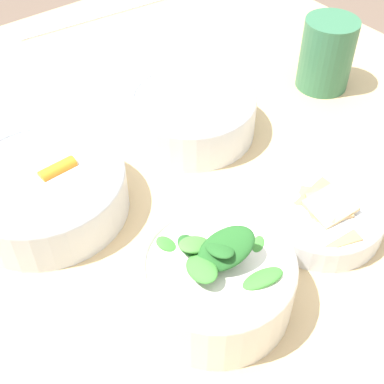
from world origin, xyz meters
TOP-DOWN VIEW (x-y plane):
  - dining_table at (0.00, 0.00)m, footprint 0.98×1.02m
  - bowl_carrots at (-0.18, 0.04)m, footprint 0.20×0.20m
  - bowl_greens at (-0.11, -0.18)m, footprint 0.16×0.16m
  - bowl_beans_hotdog at (0.05, 0.05)m, footprint 0.18×0.18m
  - bowl_cookies at (0.06, -0.18)m, footprint 0.15×0.15m
  - ruler at (0.13, 0.44)m, footprint 0.32×0.06m
  - cup at (0.28, 0.02)m, footprint 0.08×0.08m

SIDE VIEW (x-z plane):
  - dining_table at x=0.00m, z-range 0.26..1.00m
  - ruler at x=0.13m, z-range 0.74..0.74m
  - bowl_cookies at x=0.06m, z-range 0.74..0.78m
  - bowl_beans_hotdog at x=0.05m, z-range 0.74..0.80m
  - bowl_carrots at x=-0.18m, z-range 0.74..0.80m
  - bowl_greens at x=-0.11m, z-range 0.72..0.83m
  - cup at x=0.28m, z-range 0.74..0.85m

